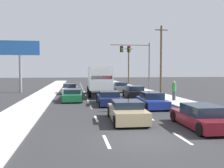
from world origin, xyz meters
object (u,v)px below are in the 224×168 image
Objects in this scene: utility_pole_mid at (161,58)px; pedestrian_near_corner at (174,91)px; car_navy at (109,98)px; car_black at (134,92)px; utility_pole_far at (129,65)px; roadside_billboard at (20,54)px; car_tan at (127,112)px; car_gray at (121,87)px; car_blue at (152,100)px; car_green at (73,96)px; car_white at (70,89)px; traffic_signal_mast at (134,54)px; car_maroon at (202,117)px; box_truck at (99,79)px.

utility_pole_mid is 4.96× the size of pedestrian_near_corner.
car_black is (3.49, 4.80, 0.05)m from car_navy.
roadside_billboard is at bearing -137.15° from utility_pole_far.
car_navy is 1.09× the size of car_tan.
car_gray reaches higher than car_blue.
car_blue is at bearing -134.62° from pedestrian_near_corner.
car_green is 0.52× the size of utility_pole_far.
roadside_billboard reaches higher than car_white.
traffic_signal_mast reaches higher than car_white.
car_green is 17.10m from traffic_signal_mast.
car_gray is 12.08m from pedestrian_near_corner.
car_white reaches higher than car_blue.
car_tan is at bearing -122.02° from car_blue.
car_black is at bearing 128.71° from pedestrian_near_corner.
utility_pole_far reaches higher than car_tan.
utility_pole_mid is (8.91, 11.47, 4.18)m from car_navy.
car_gray is at bearing 104.68° from pedestrian_near_corner.
utility_pole_mid is 1.12× the size of utility_pole_far.
car_black is 0.60× the size of traffic_signal_mast.
utility_pole_mid reaches higher than car_green.
utility_pole_far is at bearing 77.41° from car_tan.
car_green is at bearing -164.68° from car_black.
utility_pole_far is at bearing 74.14° from car_gray.
car_white is 0.60× the size of roadside_billboard.
car_white is at bearing -177.56° from utility_pole_mid.
car_navy reaches higher than car_green.
car_white is at bearing 117.19° from car_blue.
utility_pole_far is at bearing 90.90° from utility_pole_mid.
car_maroon is at bearing -89.51° from car_black.
car_blue is 0.61× the size of traffic_signal_mast.
car_blue is at bearing -99.21° from utility_pole_far.
pedestrian_near_corner is (-2.10, -29.85, -3.17)m from utility_pole_far.
roadside_billboard reaches higher than box_truck.
car_maroon is 2.42× the size of pedestrian_near_corner.
box_truck is 6.30m from car_gray.
box_truck is 1.97× the size of car_blue.
utility_pole_far is at bearing 42.85° from roadside_billboard.
traffic_signal_mast is at bearing 76.61° from car_black.
pedestrian_near_corner is at bearing -11.28° from car_green.
car_maroon is at bearing -89.57° from car_gray.
box_truck is 7.85m from car_navy.
car_white is 12.23m from traffic_signal_mast.
pedestrian_near_corner reaches higher than car_navy.
roadside_billboard reaches higher than car_tan.
car_green is at bearing 118.51° from car_maroon.
car_black is 0.63× the size of roadside_billboard.
utility_pole_mid is at bearing 22.57° from box_truck.
traffic_signal_mast is 16.72m from roadside_billboard.
utility_pole_far is at bearing 58.61° from car_white.
traffic_signal_mast is (3.00, 18.62, 4.96)m from car_blue.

